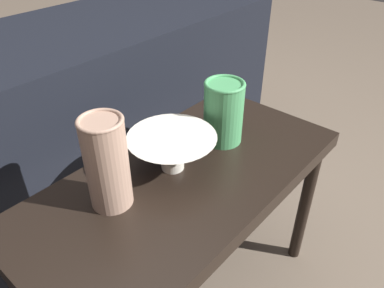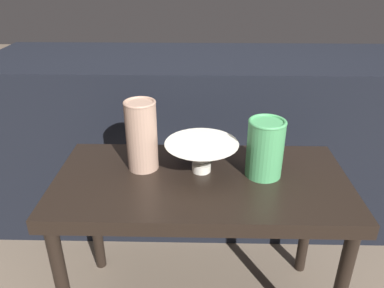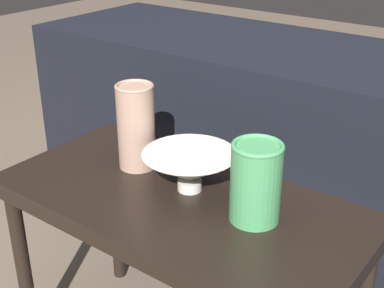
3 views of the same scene
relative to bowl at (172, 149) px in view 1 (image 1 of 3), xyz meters
name	(u,v)px [view 1 (image 1 of 3)]	position (x,y,z in m)	size (l,w,h in m)	color
table	(185,193)	(0.00, -0.04, -0.11)	(0.80, 0.39, 0.48)	black
couch_backdrop	(63,139)	(0.00, 0.50, -0.20)	(1.64, 0.50, 0.69)	black
bowl	(172,149)	(0.00, 0.00, 0.00)	(0.20, 0.20, 0.09)	silver
vase_textured_left	(107,162)	(-0.16, 0.02, 0.05)	(0.09, 0.09, 0.20)	tan
vase_colorful_right	(223,111)	(0.17, -0.02, 0.03)	(0.10, 0.10, 0.16)	#47995B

